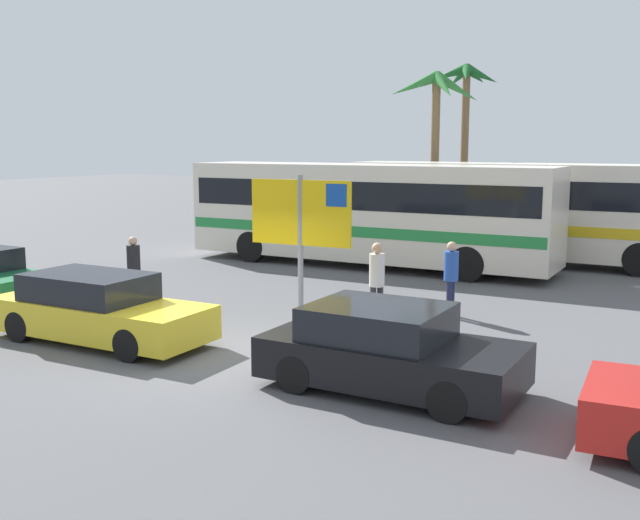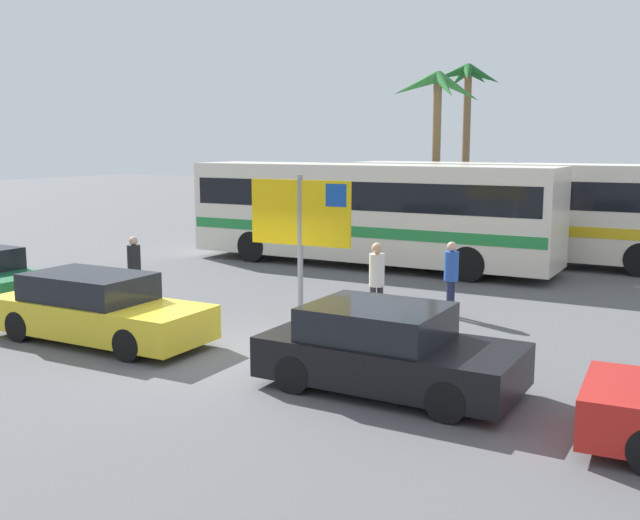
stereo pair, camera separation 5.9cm
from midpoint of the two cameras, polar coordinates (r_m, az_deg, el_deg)
name	(u,v)px [view 2 (the right image)]	position (r m, az deg, el deg)	size (l,w,h in m)	color
ground	(224,355)	(13.60, -7.31, -7.33)	(120.00, 120.00, 0.00)	#565659
bus_front_coach	(368,209)	(23.04, 3.79, 3.93)	(11.68, 2.45, 3.17)	silver
bus_rear_coach	(526,207)	(24.67, 15.72, 3.95)	(11.68, 2.45, 3.17)	silver
ferry_sign	(302,219)	(14.64, -1.26, 3.18)	(2.20, 0.16, 3.20)	gray
car_black	(387,350)	(11.58, 5.33, -6.94)	(4.00, 1.92, 1.32)	black
car_yellow	(97,309)	(14.93, -16.74, -3.65)	(4.54, 1.72, 1.32)	yellow
pedestrian_crossing_lot	(451,273)	(16.51, 10.21, -0.98)	(0.32, 0.32, 1.68)	#1E2347
pedestrian_by_bus	(377,277)	(15.38, 4.52, -1.33)	(0.32, 0.32, 1.78)	#2D2D33
pedestrian_near_sign	(134,263)	(18.45, -14.08, -0.26)	(0.32, 0.32, 1.58)	#4C4C51
palm_tree_seaside	(467,102)	(31.90, 11.36, 11.89)	(2.78, 2.84, 7.07)	brown
palm_tree_inland	(438,104)	(28.78, 9.13, 11.80)	(3.48, 3.30, 6.50)	brown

